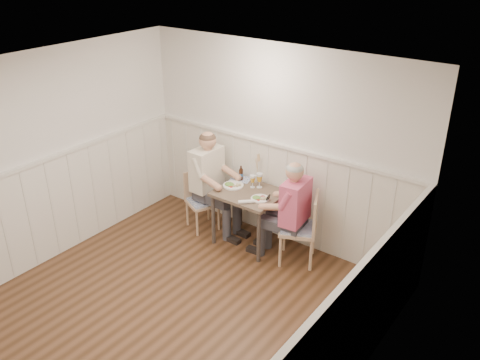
{
  "coord_description": "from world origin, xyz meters",
  "views": [
    {
      "loc": [
        3.19,
        -2.9,
        3.71
      ],
      "look_at": [
        -0.16,
        1.64,
        1.0
      ],
      "focal_mm": 38.0,
      "sensor_mm": 36.0,
      "label": 1
    }
  ],
  "objects": [
    {
      "name": "grass_vase",
      "position": [
        -0.27,
        2.15,
        0.95
      ],
      "size": [
        0.05,
        0.05,
        0.44
      ],
      "color": "silver",
      "rests_on": "dining_table"
    },
    {
      "name": "plate_diner",
      "position": [
        -0.45,
        1.85,
        0.77
      ],
      "size": [
        0.27,
        0.27,
        0.07
      ],
      "color": "white",
      "rests_on": "dining_table"
    },
    {
      "name": "rolled_napkin",
      "position": [
        -0.02,
        1.57,
        0.77
      ],
      "size": [
        0.18,
        0.17,
        0.04
      ],
      "color": "white",
      "rests_on": "dining_table"
    },
    {
      "name": "man_in_pink",
      "position": [
        0.49,
        1.82,
        0.57
      ],
      "size": [
        0.66,
        0.46,
        1.36
      ],
      "color": "#3F3F47",
      "rests_on": "ground"
    },
    {
      "name": "beer_glass_b",
      "position": [
        -0.21,
        1.98,
        0.87
      ],
      "size": [
        0.07,
        0.07,
        0.17
      ],
      "color": "silver",
      "rests_on": "dining_table"
    },
    {
      "name": "plate_man",
      "position": [
        0.05,
        1.76,
        0.77
      ],
      "size": [
        0.23,
        0.23,
        0.06
      ],
      "color": "white",
      "rests_on": "dining_table"
    },
    {
      "name": "ground_plane",
      "position": [
        0.0,
        0.0,
        0.0
      ],
      "size": [
        4.5,
        4.5,
        0.0
      ],
      "primitive_type": "plane",
      "color": "#432A16"
    },
    {
      "name": "gingham_mat",
      "position": [
        -0.48,
        2.08,
        0.75
      ],
      "size": [
        0.31,
        0.28,
        0.01
      ],
      "color": "#4762A5",
      "rests_on": "dining_table"
    },
    {
      "name": "chair_right",
      "position": [
        0.62,
        1.88,
        0.5
      ],
      "size": [
        0.58,
        0.58,
        0.93
      ],
      "color": "tan",
      "rests_on": "ground"
    },
    {
      "name": "chair_left",
      "position": [
        -0.95,
        1.79,
        0.44
      ],
      "size": [
        0.51,
        0.51,
        0.82
      ],
      "color": "tan",
      "rests_on": "ground"
    },
    {
      "name": "beer_bottle",
      "position": [
        -0.46,
        2.07,
        0.84
      ],
      "size": [
        0.06,
        0.06,
        0.21
      ],
      "color": "black",
      "rests_on": "dining_table"
    },
    {
      "name": "dining_table",
      "position": [
        -0.16,
        1.84,
        0.64
      ],
      "size": [
        0.82,
        0.7,
        0.75
      ],
      "color": "brown",
      "rests_on": "ground"
    },
    {
      "name": "wainscot",
      "position": [
        0.0,
        0.69,
        0.69
      ],
      "size": [
        4.0,
        4.49,
        1.34
      ],
      "color": "silver",
      "rests_on": "ground"
    },
    {
      "name": "room_shell",
      "position": [
        0.0,
        0.0,
        1.52
      ],
      "size": [
        4.04,
        4.54,
        2.6
      ],
      "color": "silver",
      "rests_on": "ground"
    },
    {
      "name": "diner_cream",
      "position": [
        -0.82,
        1.84,
        0.61
      ],
      "size": [
        0.68,
        0.47,
        1.45
      ],
      "color": "#3F3F47",
      "rests_on": "ground"
    },
    {
      "name": "beer_glass_a",
      "position": [
        -0.14,
        2.03,
        0.89
      ],
      "size": [
        0.08,
        0.08,
        0.2
      ],
      "color": "silver",
      "rests_on": "dining_table"
    }
  ]
}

